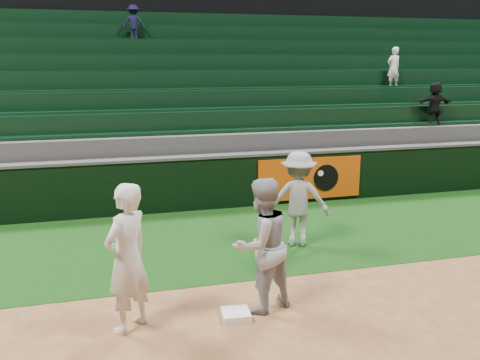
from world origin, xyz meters
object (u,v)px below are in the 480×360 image
object	(u,v)px
first_base	(236,314)
first_baseman	(127,258)
baserunner	(261,245)
base_coach	(298,199)

from	to	relation	value
first_base	first_baseman	distance (m)	1.66
baserunner	base_coach	world-z (taller)	baserunner
first_baseman	base_coach	size ratio (longest dim) A/B	1.09
first_base	baserunner	size ratio (longest dim) A/B	0.20
first_base	base_coach	distance (m)	3.19
first_base	baserunner	world-z (taller)	baserunner
first_base	first_baseman	size ratio (longest dim) A/B	0.19
first_baseman	base_coach	xyz separation A→B (m)	(3.23, 2.40, -0.07)
base_coach	first_baseman	bearing A→B (deg)	55.77
first_base	base_coach	xyz separation A→B (m)	(1.85, 2.46, 0.84)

